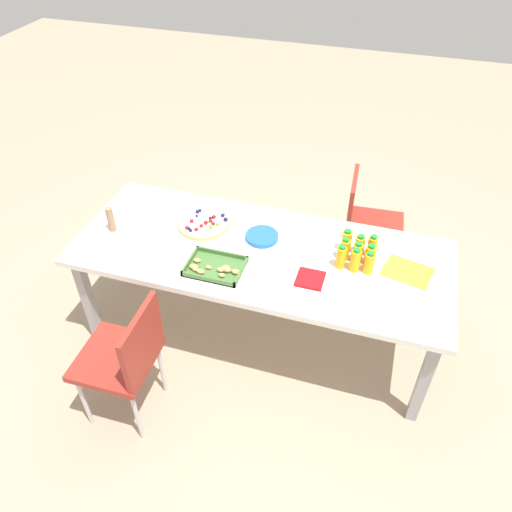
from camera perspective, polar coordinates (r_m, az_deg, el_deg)
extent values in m
plane|color=tan|center=(3.41, 0.45, -8.65)|extent=(12.00, 12.00, 0.00)
cube|color=white|center=(2.92, 0.52, 0.33)|extent=(2.22, 0.88, 0.04)
cube|color=#99999E|center=(3.38, 19.35, -3.93)|extent=(0.06, 0.06, 0.68)
cube|color=#99999E|center=(3.75, -13.17, 2.55)|extent=(0.06, 0.06, 0.68)
cube|color=#99999E|center=(2.89, 18.78, -13.56)|extent=(0.06, 0.06, 0.68)
cube|color=#99999E|center=(3.31, -18.81, -4.85)|extent=(0.06, 0.06, 0.68)
cube|color=maroon|center=(2.80, -15.84, -11.31)|extent=(0.41, 0.41, 0.04)
cube|color=maroon|center=(2.58, -12.99, -9.79)|extent=(0.04, 0.38, 0.38)
cylinder|color=silver|center=(2.99, -19.21, -15.64)|extent=(0.02, 0.02, 0.41)
cylinder|color=silver|center=(3.14, -16.22, -11.15)|extent=(0.02, 0.02, 0.41)
cylinder|color=silver|center=(2.86, -13.57, -17.58)|extent=(0.02, 0.02, 0.41)
cylinder|color=silver|center=(3.01, -10.82, -12.73)|extent=(0.02, 0.02, 0.41)
cube|color=maroon|center=(3.63, 13.52, 3.32)|extent=(0.43, 0.43, 0.04)
cube|color=maroon|center=(3.52, 11.01, 6.24)|extent=(0.05, 0.38, 0.38)
cylinder|color=silver|center=(3.92, 15.41, 1.49)|extent=(0.02, 0.02, 0.41)
cylinder|color=silver|center=(3.67, 15.27, -1.58)|extent=(0.02, 0.02, 0.41)
cylinder|color=silver|center=(3.90, 10.78, 2.21)|extent=(0.02, 0.02, 0.41)
cylinder|color=silver|center=(3.66, 10.33, -0.82)|extent=(0.02, 0.02, 0.41)
cylinder|color=#FAAE14|center=(2.90, 13.26, 1.00)|extent=(0.06, 0.06, 0.13)
cylinder|color=#1E8C33|center=(2.86, 13.48, 2.15)|extent=(0.04, 0.04, 0.02)
cylinder|color=#F9AE14|center=(2.91, 11.90, 1.18)|extent=(0.06, 0.06, 0.12)
cylinder|color=#1E8C33|center=(2.87, 12.07, 2.19)|extent=(0.04, 0.04, 0.02)
cylinder|color=#F9AF14|center=(2.91, 10.40, 1.65)|extent=(0.06, 0.06, 0.13)
cylinder|color=#1E8C33|center=(2.87, 10.57, 2.80)|extent=(0.04, 0.04, 0.02)
cylinder|color=#FAAD14|center=(2.85, 13.05, 0.02)|extent=(0.06, 0.06, 0.12)
cylinder|color=#1E8C33|center=(2.81, 13.26, 1.09)|extent=(0.04, 0.04, 0.02)
cylinder|color=#FAAF14|center=(2.85, 11.61, 0.29)|extent=(0.06, 0.06, 0.12)
cylinder|color=#1E8C33|center=(2.81, 11.79, 1.35)|extent=(0.04, 0.04, 0.02)
cylinder|color=#FAAE14|center=(2.85, 10.20, 0.70)|extent=(0.05, 0.05, 0.13)
cylinder|color=#1E8C33|center=(2.81, 10.37, 1.84)|extent=(0.04, 0.04, 0.02)
cylinder|color=#FAAB14|center=(2.80, 12.92, -0.86)|extent=(0.06, 0.06, 0.13)
cylinder|color=#1E8C33|center=(2.75, 13.14, 0.25)|extent=(0.04, 0.04, 0.02)
cylinder|color=#F9AE14|center=(2.79, 11.40, -0.55)|extent=(0.06, 0.06, 0.13)
cylinder|color=#1E8C33|center=(2.74, 11.61, 0.62)|extent=(0.04, 0.04, 0.02)
cylinder|color=#FAAD14|center=(2.80, 9.78, -0.19)|extent=(0.06, 0.06, 0.13)
cylinder|color=#1E8C33|center=(2.75, 9.96, 0.98)|extent=(0.04, 0.04, 0.02)
cylinder|color=tan|center=(3.11, -6.05, 3.73)|extent=(0.33, 0.33, 0.02)
cylinder|color=white|center=(3.11, -6.07, 3.90)|extent=(0.30, 0.30, 0.01)
sphere|color=#1E1947|center=(3.05, -7.77, 3.18)|extent=(0.02, 0.02, 0.02)
sphere|color=red|center=(3.10, -5.28, 4.09)|extent=(0.02, 0.02, 0.02)
sphere|color=#1E1947|center=(3.14, -3.85, 4.73)|extent=(0.03, 0.03, 0.03)
sphere|color=red|center=(3.13, -4.89, 4.53)|extent=(0.03, 0.03, 0.03)
sphere|color=#1E1947|center=(3.15, -6.87, 4.62)|extent=(0.02, 0.02, 0.02)
sphere|color=red|center=(3.03, -6.92, 3.07)|extent=(0.03, 0.03, 0.03)
sphere|color=red|center=(3.07, -4.98, 3.75)|extent=(0.02, 0.02, 0.02)
sphere|color=#1E1947|center=(3.10, -3.53, 4.23)|extent=(0.03, 0.03, 0.03)
sphere|color=#1E1947|center=(3.12, -5.31, 4.40)|extent=(0.02, 0.02, 0.02)
sphere|color=#66B238|center=(3.06, -4.46, 3.69)|extent=(0.02, 0.02, 0.02)
sphere|color=red|center=(3.06, -7.99, 3.27)|extent=(0.02, 0.02, 0.02)
sphere|color=red|center=(3.06, -6.33, 3.49)|extent=(0.02, 0.02, 0.02)
sphere|color=red|center=(3.08, -5.82, 3.86)|extent=(0.03, 0.03, 0.03)
sphere|color=#1E1947|center=(3.03, -7.57, 2.96)|extent=(0.02, 0.02, 0.02)
sphere|color=#1E1947|center=(3.19, -6.51, 5.25)|extent=(0.02, 0.02, 0.02)
sphere|color=#1E1947|center=(3.18, -6.78, 5.11)|extent=(0.03, 0.03, 0.03)
sphere|color=red|center=(3.11, -7.44, 4.04)|extent=(0.03, 0.03, 0.03)
sphere|color=#66B238|center=(3.09, -5.62, 3.95)|extent=(0.02, 0.02, 0.02)
sphere|color=#66B238|center=(3.04, -5.23, 3.40)|extent=(0.03, 0.03, 0.03)
cube|color=#477238|center=(2.79, -4.72, -1.38)|extent=(0.32, 0.24, 0.01)
cube|color=#477238|center=(2.86, -3.93, 0.27)|extent=(0.32, 0.01, 0.03)
cube|color=#477238|center=(2.71, -5.59, -2.71)|extent=(0.32, 0.01, 0.03)
cube|color=#477238|center=(2.74, -1.74, -1.81)|extent=(0.01, 0.24, 0.03)
cube|color=#477238|center=(2.84, -7.64, -0.55)|extent=(0.01, 0.24, 0.03)
ellipsoid|color=tan|center=(2.76, -3.49, -1.36)|extent=(0.05, 0.04, 0.03)
ellipsoid|color=tan|center=(2.74, -2.38, -1.83)|extent=(0.05, 0.03, 0.03)
ellipsoid|color=tan|center=(2.73, -3.99, -2.23)|extent=(0.04, 0.03, 0.02)
ellipsoid|color=tan|center=(2.75, -3.40, -1.56)|extent=(0.05, 0.04, 0.03)
ellipsoid|color=tan|center=(2.77, -7.00, -1.57)|extent=(0.04, 0.03, 0.02)
ellipsoid|color=tan|center=(2.83, -6.73, -0.50)|extent=(0.04, 0.03, 0.02)
ellipsoid|color=tan|center=(2.76, -4.13, -1.59)|extent=(0.04, 0.03, 0.02)
ellipsoid|color=tan|center=(2.76, -6.44, -1.79)|extent=(0.05, 0.03, 0.03)
ellipsoid|color=tan|center=(2.78, -5.51, -1.30)|extent=(0.03, 0.02, 0.02)
ellipsoid|color=tan|center=(2.79, -7.24, -1.23)|extent=(0.05, 0.04, 0.03)
ellipsoid|color=tan|center=(2.83, -6.86, -0.50)|extent=(0.04, 0.03, 0.02)
cylinder|color=blue|center=(2.99, 0.70, 2.06)|extent=(0.20, 0.20, 0.00)
cylinder|color=blue|center=(2.99, 0.70, 2.14)|extent=(0.20, 0.20, 0.00)
cylinder|color=blue|center=(2.99, 0.70, 2.21)|extent=(0.20, 0.20, 0.00)
cylinder|color=blue|center=(2.98, 0.70, 2.29)|extent=(0.20, 0.20, 0.00)
cylinder|color=blue|center=(2.98, 0.70, 2.36)|extent=(0.20, 0.20, 0.00)
cylinder|color=blue|center=(2.98, 0.70, 2.44)|extent=(0.20, 0.20, 0.00)
cube|color=red|center=(2.73, 6.29, -2.65)|extent=(0.15, 0.15, 0.02)
cylinder|color=#9E7A56|center=(3.14, -16.43, 4.09)|extent=(0.04, 0.04, 0.16)
cube|color=yellow|center=(2.89, 17.11, -1.73)|extent=(0.30, 0.25, 0.01)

